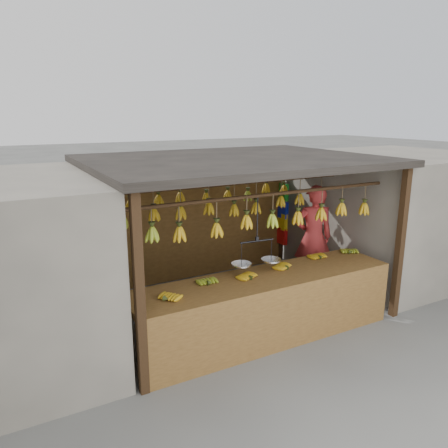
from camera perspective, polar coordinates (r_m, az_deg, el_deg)
ground at (r=7.23m, az=1.16°, el=-10.55°), size 80.00×80.00×0.00m
stall at (r=6.93m, az=-0.11°, el=5.43°), size 4.30×3.30×2.40m
neighbor_right at (r=9.11m, az=21.27°, el=1.38°), size 3.00×3.00×2.30m
counter at (r=5.92m, az=6.01°, el=-8.94°), size 3.78×0.86×0.96m
hanging_bananas at (r=6.70m, az=1.29°, el=2.20°), size 3.62×2.23×0.39m
balance_scale at (r=5.91m, az=4.28°, el=-4.50°), size 0.71×0.31×0.93m
vendor at (r=7.77m, az=11.56°, el=-1.75°), size 0.80×0.67×1.86m
bag_bundles at (r=8.99m, az=7.69°, el=1.19°), size 0.08×0.26×1.26m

